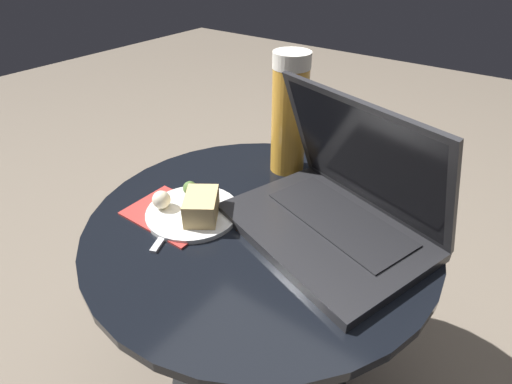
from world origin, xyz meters
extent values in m
plane|color=#726656|center=(0.00, 0.00, 0.00)|extent=(6.00, 6.00, 0.00)
cylinder|color=black|center=(0.00, 0.00, 0.01)|extent=(0.43, 0.43, 0.01)
cylinder|color=black|center=(0.00, 0.00, 0.24)|extent=(0.08, 0.08, 0.45)
cylinder|color=black|center=(0.00, 0.00, 0.48)|extent=(0.64, 0.64, 0.02)
cube|color=#B7332D|center=(-0.14, -0.08, 0.49)|extent=(0.17, 0.12, 0.00)
cube|color=#232326|center=(0.11, 0.03, 0.50)|extent=(0.39, 0.33, 0.02)
cube|color=black|center=(0.12, 0.07, 0.51)|extent=(0.28, 0.19, 0.00)
cube|color=#232326|center=(0.14, 0.11, 0.62)|extent=(0.35, 0.19, 0.23)
cube|color=black|center=(0.13, 0.10, 0.61)|extent=(0.32, 0.17, 0.20)
cylinder|color=gold|center=(-0.07, 0.19, 0.60)|extent=(0.07, 0.07, 0.22)
cylinder|color=white|center=(-0.07, 0.19, 0.73)|extent=(0.08, 0.08, 0.03)
cylinder|color=silver|center=(-0.11, -0.06, 0.49)|extent=(0.17, 0.17, 0.01)
cube|color=#DBB775|center=(-0.09, -0.06, 0.52)|extent=(0.09, 0.10, 0.04)
sphere|color=beige|center=(-0.17, -0.09, 0.51)|extent=(0.03, 0.03, 0.03)
sphere|color=#4C6B33|center=(-0.16, -0.02, 0.51)|extent=(0.03, 0.03, 0.03)
cube|color=silver|center=(-0.12, -0.12, 0.49)|extent=(0.06, 0.12, 0.01)
cube|color=silver|center=(-0.15, -0.03, 0.49)|extent=(0.04, 0.06, 0.01)
camera|label=1|loc=(0.34, -0.47, 0.94)|focal=28.00mm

